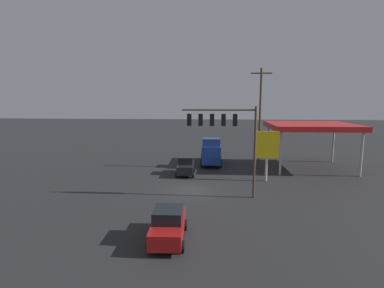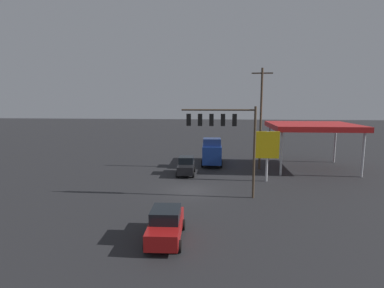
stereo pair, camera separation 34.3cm
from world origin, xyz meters
name	(u,v)px [view 1 (the left image)]	position (x,y,z in m)	size (l,w,h in m)	color
ground_plane	(191,190)	(0.00, 0.00, 0.00)	(200.00, 200.00, 0.00)	#262628
traffic_signal_assembly	(225,128)	(-2.98, 1.69, 5.90)	(6.14, 0.43, 7.70)	#473828
utility_pole	(260,117)	(-7.51, -9.08, 6.21)	(2.40, 0.26, 11.83)	#473828
gas_station_canopy	(311,126)	(-13.68, -10.05, 5.06)	(9.73, 8.90, 5.41)	red
price_sign	(267,147)	(-7.46, -3.68, 3.56)	(2.33, 0.27, 5.10)	#B7B7BC
sedan_far	(168,225)	(0.60, 9.88, 0.95)	(2.18, 4.46, 1.93)	maroon
delivery_truck	(211,151)	(-1.79, -11.52, 1.69)	(2.67, 6.84, 3.58)	navy
hatchback_crossing	(186,166)	(0.97, -5.81, 0.95)	(2.04, 3.84, 1.97)	black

